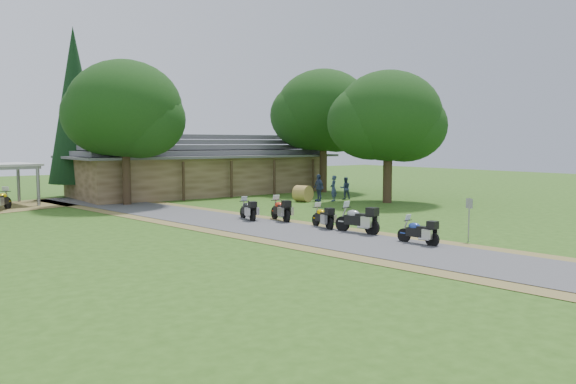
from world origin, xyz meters
TOP-DOWN VIEW (x-y plane):
  - ground at (0.00, 0.00)m, footprint 120.00×120.00m
  - driveway at (-0.50, 4.00)m, footprint 51.95×51.95m
  - lodge at (6.00, 24.00)m, footprint 21.40×9.40m
  - motorcycle_row_a at (1.79, -2.14)m, footprint 0.75×1.76m
  - motorcycle_row_b at (1.76, 1.40)m, footprint 1.08×2.17m
  - motorcycle_row_c at (1.55, 3.59)m, footprint 0.92×1.83m
  - motorcycle_row_d at (1.40, 6.87)m, footprint 1.01×2.01m
  - motorcycle_row_e at (0.20, 8.22)m, footprint 0.91×1.85m
  - motorcycle_carport_a at (-9.63, 20.77)m, footprint 1.74×2.07m
  - person_a at (10.41, 12.83)m, footprint 0.75×0.70m
  - person_b at (12.07, 13.38)m, footprint 0.66×0.60m
  - person_c at (9.57, 13.46)m, footprint 0.54×0.70m
  - hay_bale at (8.46, 13.87)m, footprint 1.36×1.29m
  - sign_post at (4.03, -2.96)m, footprint 0.33×0.06m
  - oak_lodge_left at (-2.27, 19.32)m, footprint 7.53×7.53m
  - oak_lodge_right at (14.68, 18.97)m, footprint 8.01×8.01m
  - oak_driveway at (12.77, 9.85)m, footprint 7.33×7.33m
  - cedar_near at (-3.27, 26.83)m, footprint 4.15×4.15m

SIDE VIEW (x-z plane):
  - ground at x=0.00m, z-range 0.00..0.00m
  - driveway at x=-0.50m, z-range 0.00..0.00m
  - hay_bale at x=8.46m, z-range 0.00..1.15m
  - motorcycle_row_a at x=1.79m, z-range 0.00..1.17m
  - motorcycle_row_c at x=1.55m, z-range 0.00..1.20m
  - motorcycle_row_e at x=0.20m, z-range 0.00..1.21m
  - motorcycle_row_d at x=1.40m, z-range 0.00..1.32m
  - motorcycle_carport_a at x=-9.63m, z-range 0.00..1.41m
  - motorcycle_row_b at x=1.76m, z-range 0.00..1.42m
  - sign_post at x=4.03m, z-range 0.00..1.85m
  - person_b at x=12.07m, z-range 0.00..1.91m
  - person_a at x=10.41m, z-range 0.00..2.15m
  - person_c at x=9.57m, z-range 0.00..2.26m
  - lodge at x=6.00m, z-range 0.00..4.90m
  - oak_driveway at x=12.77m, z-range 0.00..9.68m
  - oak_lodge_left at x=-2.27m, z-range 0.00..10.34m
  - oak_lodge_right at x=14.68m, z-range 0.00..11.09m
  - cedar_near at x=-3.27m, z-range 0.00..12.87m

